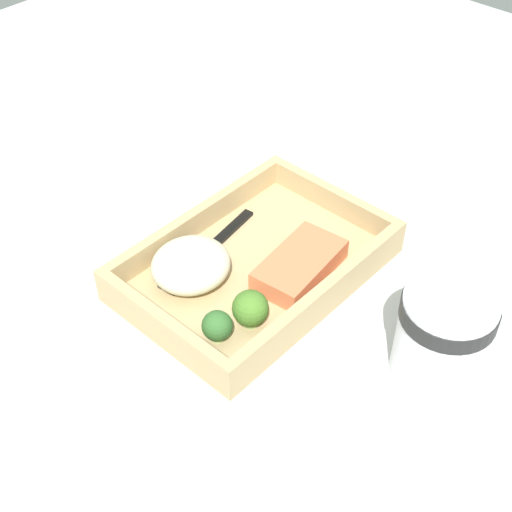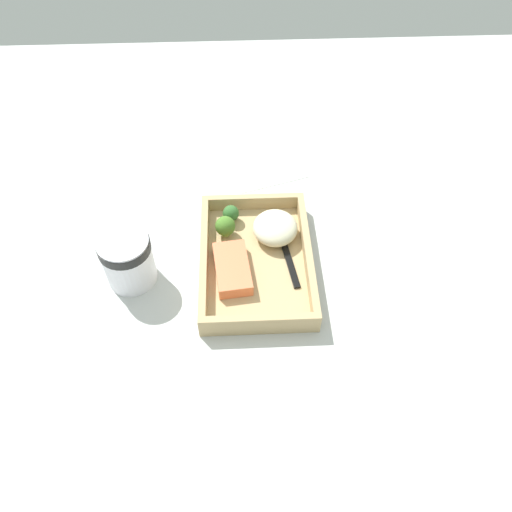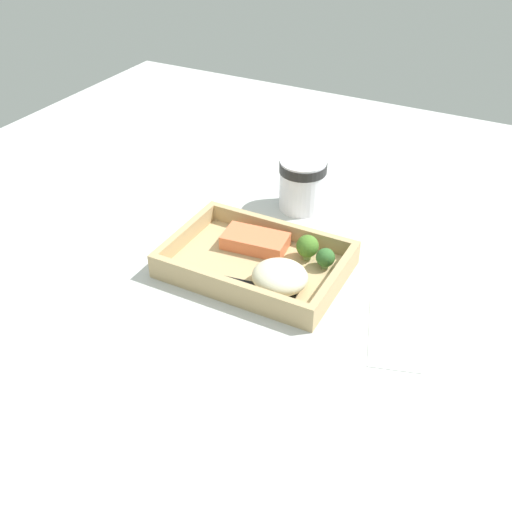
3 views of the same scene
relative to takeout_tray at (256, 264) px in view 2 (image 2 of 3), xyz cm
name	(u,v)px [view 2 (image 2 of 3)]	position (x,y,z in cm)	size (l,w,h in cm)	color
ground_plane	(256,269)	(0.00, 0.00, -1.60)	(160.00, 160.00, 2.00)	#B9BDBB
takeout_tray	(256,264)	(0.00, 0.00, 0.00)	(27.88, 19.11, 1.20)	tan
tray_rim	(256,256)	(0.00, 0.00, 2.05)	(27.88, 19.11, 2.91)	tan
salmon_fillet	(232,269)	(-2.31, 4.12, 1.77)	(10.57, 5.66, 2.33)	#E67348
mashed_potatoes	(275,228)	(5.97, -3.71, 2.60)	(8.53, 8.07, 4.01)	beige
broccoli_floret_1	(231,214)	(10.07, 4.19, 2.43)	(3.02, 3.02, 3.41)	#80AC67
broccoli_floret_2	(225,226)	(6.53, 5.24, 2.82)	(3.65, 3.65, 4.13)	#77A054
fork	(285,249)	(2.43, -5.31, 0.82)	(15.87, 3.99, 0.44)	black
paper_cup	(127,258)	(-1.65, 21.35, 4.74)	(8.62, 8.62, 9.56)	white
receipt_slip	(270,173)	(24.20, -3.96, -0.48)	(7.31, 14.90, 0.24)	white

